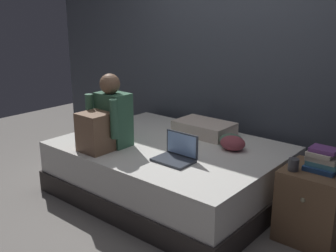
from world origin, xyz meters
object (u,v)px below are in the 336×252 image
Objects in this scene: book_stack at (322,160)px; pillow at (204,128)px; bed at (170,170)px; clothes_pile at (232,142)px; laptop at (177,154)px; person_sitting at (106,120)px; nightstand at (313,204)px; mug at (293,165)px.

pillow is at bearing 165.38° from book_stack.
clothes_pile is (0.49, 0.27, 0.31)m from bed.
laptop is 0.75m from pillow.
clothes_pile is (0.42, -0.18, -0.00)m from pillow.
person_sitting reaches higher than clothes_pile.
bed is 8.88× the size of book_stack.
pillow is (-0.23, 0.71, 0.01)m from laptop.
pillow is 0.46m from clothes_pile.
nightstand is 2.05× the size of clothes_pile.
book_stack reaches higher than laptop.
nightstand is 0.36m from book_stack.
book_stack is at bearing 17.33° from person_sitting.
person_sitting is 0.99m from pillow.
clothes_pile is (0.87, 0.69, -0.19)m from person_sitting.
mug is at bearing 15.88° from laptop.
book_stack reaches higher than mug.
bed is 0.55m from pillow.
book_stack reaches higher than bed.
laptop is 1.42× the size of book_stack.
book_stack is (1.26, -0.33, 0.08)m from pillow.
pillow is at bearing 157.37° from mug.
clothes_pile is (-0.84, 0.15, -0.09)m from book_stack.
bed is at bearing -174.79° from book_stack.
book_stack is 2.50× the size of mug.
mug is at bearing -0.57° from bed.
pillow is (0.06, 0.45, 0.31)m from bed.
bed is 22.22× the size of mug.
mug is at bearing -137.31° from nightstand.
mug reaches higher than nightstand.
laptop is 0.57× the size of pillow.
book_stack reaches higher than nightstand.
mug reaches higher than pillow.
nightstand is 1.11m from laptop.
pillow is at bearing 82.09° from bed.
nightstand is 2.46× the size of book_stack.
pillow reaches higher than clothes_pile.
person_sitting is at bearing -162.67° from book_stack.
bed is 6.25× the size of laptop.
clothes_pile is (-0.68, 0.28, -0.05)m from mug.
person_sitting is 2.05× the size of laptop.
bed is at bearing 46.89° from person_sitting.
book_stack is (1.03, 0.38, 0.09)m from laptop.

